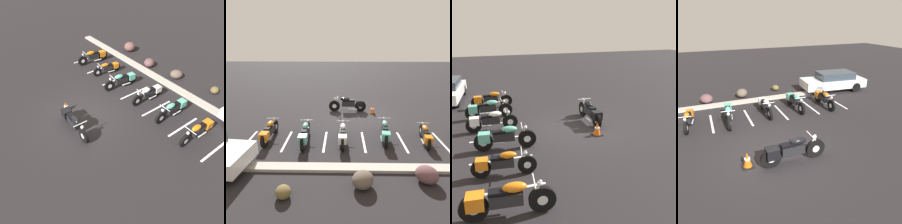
{
  "view_description": "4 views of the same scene",
  "coord_description": "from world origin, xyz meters",
  "views": [
    {
      "loc": [
        7.53,
        -3.86,
        7.42
      ],
      "look_at": [
        0.97,
        1.02,
        0.51
      ],
      "focal_mm": 35.0,
      "sensor_mm": 36.0,
      "label": 1
    },
    {
      "loc": [
        0.89,
        12.63,
        4.65
      ],
      "look_at": [
        1.1,
        1.24,
        0.67
      ],
      "focal_mm": 35.0,
      "sensor_mm": 36.0,
      "label": 2
    },
    {
      "loc": [
        -10.07,
        4.04,
        4.35
      ],
      "look_at": [
        0.36,
        0.48,
        0.66
      ],
      "focal_mm": 42.0,
      "sensor_mm": 36.0,
      "label": 3
    },
    {
      "loc": [
        -2.08,
        -6.73,
        4.72
      ],
      "look_at": [
        1.32,
        1.41,
        0.89
      ],
      "focal_mm": 35.0,
      "sensor_mm": 36.0,
      "label": 4
    }
  ],
  "objects": [
    {
      "name": "stall_line_6",
      "position": [
        5.26,
        3.48,
        0.0
      ],
      "size": [
        0.1,
        2.1,
        0.0
      ],
      "primitive_type": "cube",
      "color": "white",
      "rests_on": "ground"
    },
    {
      "name": "concrete_curb",
      "position": [
        0.0,
        5.73,
        0.06
      ],
      "size": [
        18.0,
        0.5,
        0.12
      ],
      "primitive_type": "cube",
      "color": "#A8A399",
      "rests_on": "ground"
    },
    {
      "name": "stall_line_4",
      "position": [
        1.67,
        3.48,
        0.0
      ],
      "size": [
        0.1,
        2.1,
        0.0
      ],
      "primitive_type": "cube",
      "color": "white",
      "rests_on": "ground"
    },
    {
      "name": "car_white",
      "position": [
        6.42,
        5.79,
        0.68
      ],
      "size": [
        4.46,
        2.24,
        1.29
      ],
      "rotation": [
        0.0,
        0.0,
        3.04
      ],
      "color": "black",
      "rests_on": "ground"
    },
    {
      "name": "traffic_cone",
      "position": [
        -1.04,
        -0.49,
        0.26
      ],
      "size": [
        0.4,
        0.4,
        0.56
      ],
      "color": "black",
      "rests_on": "ground"
    },
    {
      "name": "parked_bike_1",
      "position": [
        -2.9,
        3.59,
        0.41
      ],
      "size": [
        0.6,
        1.95,
        0.77
      ],
      "rotation": [
        0.0,
        0.0,
        -1.7
      ],
      "color": "black",
      "rests_on": "ground"
    },
    {
      "name": "stall_line_2",
      "position": [
        -1.92,
        3.48,
        0.0
      ],
      "size": [
        0.1,
        2.1,
        0.0
      ],
      "primitive_type": "cube",
      "color": "white",
      "rests_on": "ground"
    },
    {
      "name": "ground",
      "position": [
        0.0,
        0.0,
        0.0
      ],
      "size": [
        60.0,
        60.0,
        0.0
      ],
      "primitive_type": "plane",
      "color": "black"
    },
    {
      "name": "landscape_rock_3",
      "position": [
        2.65,
        7.24,
        0.19
      ],
      "size": [
        0.6,
        0.65,
        0.38
      ],
      "primitive_type": "ellipsoid",
      "rotation": [
        0.0,
        0.0,
        1.87
      ],
      "color": "brown",
      "rests_on": "ground"
    },
    {
      "name": "motorcycle_black_featured",
      "position": [
        0.41,
        -0.84,
        0.5
      ],
      "size": [
        2.4,
        0.67,
        0.94
      ],
      "rotation": [
        0.0,
        0.0,
        -0.01
      ],
      "color": "black",
      "rests_on": "ground"
    },
    {
      "name": "parked_bike_4",
      "position": [
        2.56,
        3.7,
        0.47
      ],
      "size": [
        0.63,
        2.24,
        0.88
      ],
      "rotation": [
        0.0,
        0.0,
        -1.56
      ],
      "color": "black",
      "rests_on": "ground"
    },
    {
      "name": "stall_line_3",
      "position": [
        -0.13,
        3.48,
        0.0
      ],
      "size": [
        0.1,
        2.1,
        0.0
      ],
      "primitive_type": "cube",
      "color": "white",
      "rests_on": "ground"
    },
    {
      "name": "stall_line_5",
      "position": [
        3.46,
        3.48,
        0.0
      ],
      "size": [
        0.1,
        2.1,
        0.0
      ],
      "primitive_type": "cube",
      "color": "white",
      "rests_on": "ground"
    },
    {
      "name": "landscape_rock_2",
      "position": [
        -1.96,
        6.41,
        0.29
      ],
      "size": [
        1.03,
        1.04,
        0.57
      ],
      "primitive_type": "ellipsoid",
      "rotation": [
        0.0,
        0.0,
        2.26
      ],
      "color": "brown",
      "rests_on": "ground"
    },
    {
      "name": "parked_bike_2",
      "position": [
        -1.1,
        3.35,
        0.47
      ],
      "size": [
        0.65,
        2.23,
        0.88
      ],
      "rotation": [
        0.0,
        0.0,
        -1.67
      ],
      "color": "black",
      "rests_on": "ground"
    },
    {
      "name": "parked_bike_3",
      "position": [
        0.84,
        3.68,
        0.45
      ],
      "size": [
        0.61,
        2.16,
        0.85
      ],
      "rotation": [
        0.0,
        0.0,
        -1.59
      ],
      "color": "black",
      "rests_on": "ground"
    },
    {
      "name": "landscape_rock_0",
      "position": [
        0.2,
        6.71,
        0.28
      ],
      "size": [
        0.99,
        1.02,
        0.55
      ],
      "primitive_type": "ellipsoid",
      "rotation": [
        0.0,
        0.0,
        1.0
      ],
      "color": "brown",
      "rests_on": "ground"
    },
    {
      "name": "parked_bike_5",
      "position": [
        4.27,
        3.44,
        0.46
      ],
      "size": [
        0.62,
        2.2,
        0.86
      ],
      "rotation": [
        0.0,
        0.0,
        -1.59
      ],
      "color": "black",
      "rests_on": "ground"
    }
  ]
}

